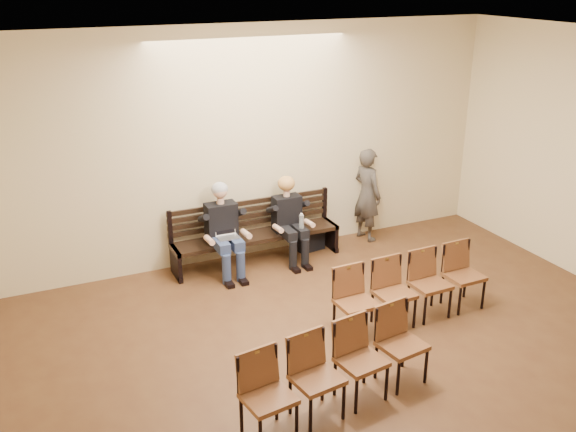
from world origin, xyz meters
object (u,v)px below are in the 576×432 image
at_px(seated_man, 224,230).
at_px(chair_row_back, 340,370).
at_px(seated_woman, 289,223).
at_px(chair_row_front, 412,289).
at_px(laptop, 228,240).
at_px(water_bottle, 301,229).
at_px(passerby, 367,188).
at_px(bench, 257,248).
at_px(bag, 309,240).

xyz_separation_m(seated_man, chair_row_back, (0.01, -3.46, -0.23)).
relative_size(seated_woman, chair_row_front, 0.57).
distance_m(laptop, water_bottle, 1.13).
bearing_deg(laptop, passerby, 4.56).
bearing_deg(chair_row_back, seated_woman, 65.09).
height_order(bench, chair_row_back, chair_row_back).
xyz_separation_m(water_bottle, bag, (0.35, 0.44, -0.41)).
xyz_separation_m(seated_man, laptop, (0.02, -0.15, -0.11)).
bearing_deg(passerby, bench, 81.25).
bearing_deg(bench, bag, 6.11).
bearing_deg(chair_row_back, bag, 59.85).
distance_m(passerby, chair_row_back, 4.49).
xyz_separation_m(seated_man, bag, (1.49, 0.22, -0.51)).
bearing_deg(bag, seated_woman, -153.65).
relative_size(bench, bag, 6.09).
xyz_separation_m(bench, seated_woman, (0.49, -0.12, 0.38)).
relative_size(chair_row_front, chair_row_back, 0.99).
distance_m(laptop, bag, 1.57).
xyz_separation_m(water_bottle, chair_row_front, (0.54, -2.09, -0.14)).
distance_m(bag, chair_row_front, 2.56).
relative_size(water_bottle, passerby, 0.14).
bearing_deg(water_bottle, bag, 51.81).
xyz_separation_m(seated_man, water_bottle, (1.14, -0.22, -0.10)).
relative_size(seated_man, passerby, 0.76).
bearing_deg(water_bottle, chair_row_back, -109.23).
bearing_deg(passerby, seated_woman, 86.75).
distance_m(bench, seated_woman, 0.63).
bearing_deg(water_bottle, seated_man, 168.89).
distance_m(seated_woman, laptop, 1.04).
height_order(seated_man, chair_row_back, seated_man).
xyz_separation_m(laptop, water_bottle, (1.13, -0.08, 0.01)).
bearing_deg(seated_man, laptop, -83.62).
bearing_deg(bag, laptop, -166.10).
bearing_deg(seated_woman, water_bottle, -67.07).
height_order(seated_woman, chair_row_front, seated_woman).
distance_m(bench, water_bottle, 0.76).
bearing_deg(water_bottle, passerby, 17.64).
bearing_deg(seated_man, bench, 12.17).
xyz_separation_m(seated_man, passerby, (2.54, 0.22, 0.22)).
relative_size(passerby, chair_row_back, 0.83).
bearing_deg(laptop, bench, 22.47).
bearing_deg(chair_row_front, laptop, 125.98).
xyz_separation_m(bench, bag, (0.93, 0.10, -0.07)).
bearing_deg(seated_woman, laptop, -171.99).
xyz_separation_m(seated_woman, laptop, (-1.03, -0.15, -0.04)).
xyz_separation_m(bench, chair_row_front, (1.13, -2.43, 0.21)).
distance_m(seated_woman, water_bottle, 0.25).
height_order(seated_man, seated_woman, seated_man).
relative_size(bench, seated_man, 1.95).
height_order(bag, chair_row_front, chair_row_front).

